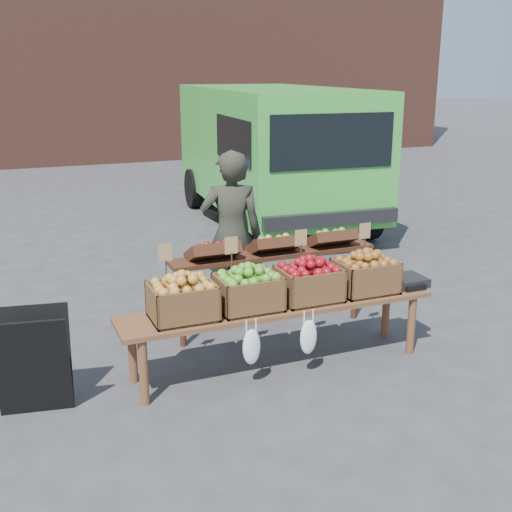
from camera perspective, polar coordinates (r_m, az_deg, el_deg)
name	(u,v)px	position (r m, az deg, el deg)	size (l,w,h in m)	color
ground	(205,404)	(5.01, -4.59, -13.01)	(80.00, 80.00, 0.00)	#404042
delivery_van	(272,156)	(10.47, 1.44, 8.84)	(2.21, 4.82, 2.16)	green
vendor	(232,235)	(6.41, -2.19, 1.87)	(0.62, 0.41, 1.70)	#2B2E23
chalkboard_sign	(33,362)	(5.00, -19.18, -8.90)	(0.52, 0.29, 0.79)	black
back_table	(273,280)	(6.08, 1.55, -2.17)	(2.10, 0.44, 1.04)	#3F2113
display_bench	(279,336)	(5.45, 2.02, -7.09)	(2.70, 0.56, 0.57)	brown
crate_golden_apples	(183,301)	(5.03, -6.54, -4.04)	(0.50, 0.40, 0.28)	gold
crate_russet_pears	(248,292)	(5.19, -0.70, -3.25)	(0.50, 0.40, 0.28)	#498F1D
crate_red_apples	(309,284)	(5.41, 4.72, -2.49)	(0.50, 0.40, 0.28)	maroon
crate_green_apples	(365,276)	(5.67, 9.68, -1.78)	(0.50, 0.40, 0.28)	#9F601C
weighing_scale	(405,281)	(5.93, 13.13, -2.18)	(0.34, 0.30, 0.08)	black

